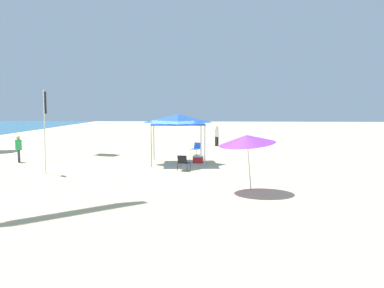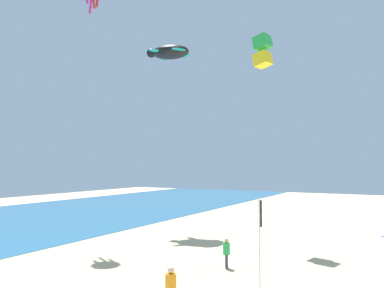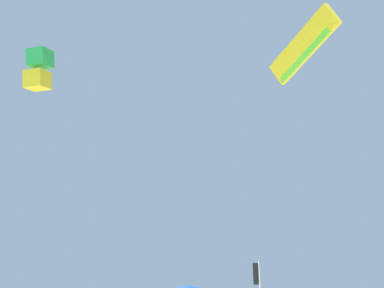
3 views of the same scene
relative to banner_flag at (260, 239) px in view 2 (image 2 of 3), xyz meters
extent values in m
cylinder|color=silver|center=(-0.05, 0.00, -0.41)|extent=(0.06, 0.06, 4.16)
cube|color=black|center=(0.13, 0.00, 1.02)|extent=(0.30, 0.02, 1.10)
cylinder|color=orange|center=(-2.86, 2.48, -1.36)|extent=(0.41, 0.41, 0.69)
sphere|color=beige|center=(-2.86, 2.48, -0.88)|extent=(0.26, 0.26, 0.26)
cylinder|color=#33384C|center=(4.02, 3.28, -2.13)|extent=(0.14, 0.14, 0.72)
cylinder|color=#33384C|center=(3.77, 3.15, -2.13)|extent=(0.14, 0.14, 0.72)
cylinder|color=green|center=(3.89, 3.22, -1.47)|extent=(0.37, 0.37, 0.62)
sphere|color=tan|center=(3.89, 3.22, -1.04)|extent=(0.23, 0.23, 0.23)
cube|color=green|center=(11.61, 3.65, 12.14)|extent=(1.31, 1.44, 1.15)
cube|color=yellow|center=(11.61, 3.65, 10.85)|extent=(1.31, 1.44, 1.15)
ellipsoid|color=black|center=(13.42, 12.90, 13.30)|extent=(3.36, 3.88, 1.48)
sphere|color=black|center=(13.07, 14.77, 13.39)|extent=(0.86, 0.86, 0.86)
ellipsoid|color=teal|center=(12.03, 13.60, 13.15)|extent=(1.37, 1.25, 0.19)
ellipsoid|color=teal|center=(14.46, 14.06, 13.15)|extent=(1.12, 1.42, 0.19)
ellipsoid|color=teal|center=(12.70, 11.60, 13.15)|extent=(1.37, 1.25, 0.19)
ellipsoid|color=teal|center=(14.57, 11.96, 13.15)|extent=(1.12, 1.42, 0.19)
camera|label=1|loc=(-20.88, -8.53, 0.96)|focal=40.36mm
camera|label=2|loc=(-14.87, -5.12, 2.99)|focal=35.10mm
camera|label=3|loc=(2.40, 23.14, 0.75)|focal=38.74mm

